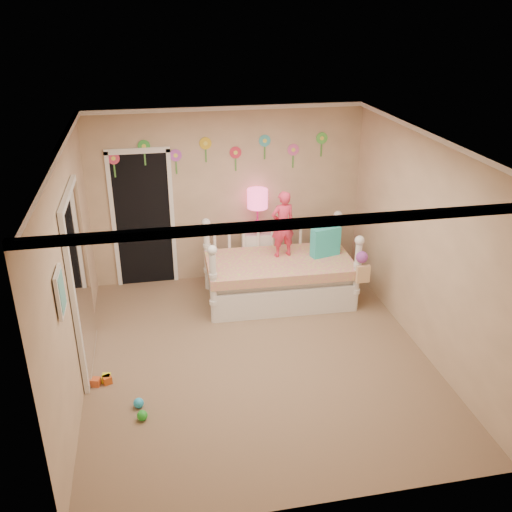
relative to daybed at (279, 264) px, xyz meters
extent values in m
cube|color=#7F684C|center=(-0.58, -1.35, -0.56)|extent=(4.00, 4.50, 0.01)
cube|color=white|center=(-0.58, -1.35, 2.04)|extent=(4.00, 4.50, 0.01)
cube|color=tan|center=(-0.58, 0.90, 0.74)|extent=(4.00, 0.01, 2.60)
cube|color=tan|center=(-2.58, -1.35, 0.74)|extent=(0.01, 4.50, 2.60)
cube|color=tan|center=(1.42, -1.35, 0.74)|extent=(0.01, 4.50, 2.60)
cube|color=#27BDC6|center=(0.67, 0.01, 0.27)|extent=(0.44, 0.24, 0.42)
cube|color=#84DD43|center=(0.72, 0.24, 0.22)|extent=(0.35, 0.17, 0.32)
imported|color=#EC3558|center=(0.07, 0.12, 0.54)|extent=(0.38, 0.29, 0.95)
cube|color=white|center=(-0.17, 0.72, -0.18)|extent=(0.48, 0.37, 0.77)
sphere|color=#DC1D7B|center=(-0.17, 0.72, 0.30)|extent=(0.18, 0.18, 0.18)
cylinder|color=#DC1D7B|center=(-0.17, 0.72, 0.49)|extent=(0.03, 0.03, 0.38)
cylinder|color=#F14881|center=(-0.17, 0.72, 0.73)|extent=(0.30, 0.30, 0.28)
cube|color=black|center=(-1.83, 0.89, 0.48)|extent=(0.90, 0.04, 2.07)
cube|color=white|center=(-2.54, -1.05, 0.49)|extent=(0.07, 1.30, 2.10)
cube|color=white|center=(-2.55, -2.25, 0.99)|extent=(0.05, 0.34, 0.42)
camera|label=1|loc=(-1.68, -6.90, 3.35)|focal=39.31mm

